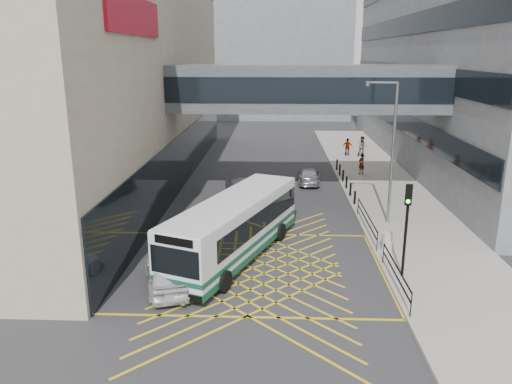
# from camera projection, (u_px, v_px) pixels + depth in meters

# --- Properties ---
(ground) EXTENTS (120.00, 120.00, 0.00)m
(ground) POSITION_uv_depth(u_px,v_px,m) (253.00, 268.00, 23.40)
(ground) COLOR #333335
(building_whsmith) EXTENTS (24.17, 42.00, 16.00)m
(building_whsmith) POSITION_uv_depth(u_px,v_px,m) (23.00, 77.00, 37.31)
(building_whsmith) COLOR tan
(building_whsmith) RESTS_ON ground
(building_far) EXTENTS (28.00, 16.00, 18.00)m
(building_far) POSITION_uv_depth(u_px,v_px,m) (257.00, 58.00, 78.78)
(building_far) COLOR slate
(building_far) RESTS_ON ground
(skybridge) EXTENTS (20.00, 4.10, 3.00)m
(skybridge) POSITION_uv_depth(u_px,v_px,m) (306.00, 88.00, 32.81)
(skybridge) COLOR #44494E
(skybridge) RESTS_ON ground
(pavement) EXTENTS (6.00, 54.00, 0.16)m
(pavement) POSITION_uv_depth(u_px,v_px,m) (381.00, 186.00, 37.47)
(pavement) COLOR #9D988F
(pavement) RESTS_ON ground
(box_junction) EXTENTS (12.00, 9.00, 0.01)m
(box_junction) POSITION_uv_depth(u_px,v_px,m) (253.00, 268.00, 23.40)
(box_junction) COLOR gold
(box_junction) RESTS_ON ground
(bus) EXTENTS (6.20, 10.83, 3.00)m
(bus) POSITION_uv_depth(u_px,v_px,m) (236.00, 226.00, 24.29)
(bus) COLOR silver
(bus) RESTS_ON ground
(car_white) EXTENTS (3.14, 5.01, 1.48)m
(car_white) POSITION_uv_depth(u_px,v_px,m) (167.00, 272.00, 21.25)
(car_white) COLOR silver
(car_white) RESTS_ON ground
(car_dark) EXTENTS (3.13, 5.35, 1.57)m
(car_dark) POSITION_uv_depth(u_px,v_px,m) (242.00, 189.00, 34.11)
(car_dark) COLOR #232328
(car_dark) RESTS_ON ground
(car_silver) EXTENTS (1.76, 4.03, 1.25)m
(car_silver) POSITION_uv_depth(u_px,v_px,m) (308.00, 176.00, 38.41)
(car_silver) COLOR gray
(car_silver) RESTS_ON ground
(traffic_light) EXTENTS (0.34, 0.51, 4.27)m
(traffic_light) POSITION_uv_depth(u_px,v_px,m) (407.00, 217.00, 21.42)
(traffic_light) COLOR black
(traffic_light) RESTS_ON pavement
(street_lamp) EXTENTS (1.84, 0.52, 8.08)m
(street_lamp) POSITION_uv_depth(u_px,v_px,m) (390.00, 145.00, 28.09)
(street_lamp) COLOR slate
(street_lamp) RESTS_ON pavement
(litter_bin) EXTENTS (0.52, 0.52, 0.91)m
(litter_bin) POSITION_uv_depth(u_px,v_px,m) (387.00, 241.00, 25.05)
(litter_bin) COLOR #ADA89E
(litter_bin) RESTS_ON pavement
(kerb_railings) EXTENTS (0.05, 12.54, 1.00)m
(kerb_railings) POSITION_uv_depth(u_px,v_px,m) (378.00, 239.00, 24.64)
(kerb_railings) COLOR black
(kerb_railings) RESTS_ON pavement
(bollards) EXTENTS (0.14, 10.14, 0.90)m
(bollards) POSITION_uv_depth(u_px,v_px,m) (345.00, 179.00, 37.43)
(bollards) COLOR black
(bollards) RESTS_ON pavement
(pedestrian_a) EXTENTS (0.82, 0.78, 1.67)m
(pedestrian_a) POSITION_uv_depth(u_px,v_px,m) (361.00, 164.00, 40.74)
(pedestrian_a) COLOR gray
(pedestrian_a) RESTS_ON pavement
(pedestrian_b) EXTENTS (0.96, 0.57, 1.94)m
(pedestrian_b) POSITION_uv_depth(u_px,v_px,m) (362.00, 147.00, 47.45)
(pedestrian_b) COLOR gray
(pedestrian_b) RESTS_ON pavement
(pedestrian_c) EXTENTS (1.09, 0.77, 1.67)m
(pedestrian_c) POSITION_uv_depth(u_px,v_px,m) (348.00, 147.00, 47.96)
(pedestrian_c) COLOR gray
(pedestrian_c) RESTS_ON pavement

